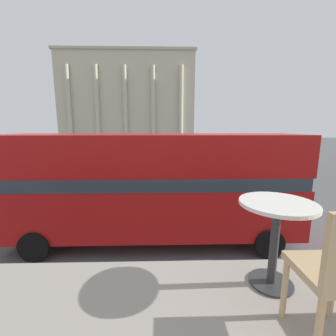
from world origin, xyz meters
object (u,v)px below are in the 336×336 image
traffic_light_near (264,160)px  pedestrian_grey (130,168)px  car_navy (165,155)px  double_decker_bus (154,184)px  traffic_light_mid (172,152)px  plaza_building_left (130,103)px  pedestrian_white (148,163)px  pedestrian_blue (247,164)px  car_white (140,175)px  cafe_dining_table (276,225)px

traffic_light_near → pedestrian_grey: traffic_light_near is taller
car_navy → pedestrian_grey: 13.06m
double_decker_bus → traffic_light_mid: (1.24, 12.03, -0.10)m
plaza_building_left → car_navy: bearing=-71.2°
pedestrian_white → pedestrian_blue: 9.76m
pedestrian_grey → double_decker_bus: bearing=-101.4°
double_decker_bus → car_navy: (0.72, 23.53, -1.67)m
traffic_light_near → pedestrian_grey: 10.87m
traffic_light_near → double_decker_bus: bearing=-142.3°
pedestrian_grey → pedestrian_white: size_ratio=1.10×
traffic_light_mid → pedestrian_blue: size_ratio=2.04×
pedestrian_grey → car_navy: bearing=51.3°
traffic_light_mid → car_white: traffic_light_mid is taller
car_white → pedestrian_blue: 10.71m
cafe_dining_table → pedestrian_white: size_ratio=0.44×
car_navy → pedestrian_blue: 13.12m
traffic_light_near → pedestrian_blue: size_ratio=2.29×
traffic_light_mid → car_white: 4.05m
double_decker_bus → pedestrian_grey: bearing=103.3°
traffic_light_near → traffic_light_mid: traffic_light_near is taller
pedestrian_grey → cafe_dining_table: bearing=-102.3°
plaza_building_left → pedestrian_white: bearing=-79.4°
traffic_light_near → car_navy: bearing=107.5°
double_decker_bus → pedestrian_grey: double_decker_bus is taller
cafe_dining_table → pedestrian_grey: (-3.75, 17.54, -2.66)m
cafe_dining_table → car_navy: 30.34m
double_decker_bus → traffic_light_mid: bearing=84.5°
traffic_light_mid → pedestrian_blue: bearing=7.8°
plaza_building_left → pedestrian_blue: 38.60m
cafe_dining_table → car_white: (-2.77, 16.17, -3.01)m
double_decker_bus → car_white: (-1.52, 9.52, -1.67)m
cafe_dining_table → car_white: bearing=99.7°
car_white → traffic_light_mid: bearing=-151.8°
cafe_dining_table → car_navy: (-0.53, 30.18, -3.01)m
pedestrian_grey → pedestrian_white: pedestrian_grey is taller
car_white → pedestrian_blue: size_ratio=2.47×
cafe_dining_table → traffic_light_mid: bearing=90.0°
double_decker_bus → car_navy: bearing=88.6°
double_decker_bus → traffic_light_near: (6.55, 5.05, 0.17)m
plaza_building_left → pedestrian_grey: bearing=-82.5°
car_navy → plaza_building_left: bearing=15.6°
car_navy → traffic_light_near: bearing=-165.7°
cafe_dining_table → pedestrian_blue: cafe_dining_table is taller
traffic_light_mid → pedestrian_grey: size_ratio=1.91×
pedestrian_white → pedestrian_blue: size_ratio=0.97×
pedestrian_grey → car_white: bearing=-78.5°
pedestrian_blue → pedestrian_grey: bearing=-96.8°
traffic_light_near → pedestrian_blue: bearing=75.6°
double_decker_bus → pedestrian_blue: double_decker_bus is taller
car_navy → pedestrian_grey: bearing=162.5°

